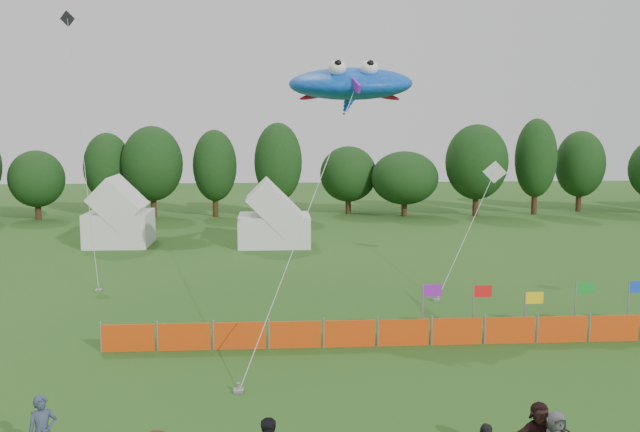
{
  "coord_description": "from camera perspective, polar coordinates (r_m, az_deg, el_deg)",
  "views": [
    {
      "loc": [
        -1.53,
        -16.57,
        8.2
      ],
      "look_at": [
        0.0,
        6.0,
        5.2
      ],
      "focal_mm": 40.0,
      "sensor_mm": 36.0,
      "label": 1
    }
  ],
  "objects": [
    {
      "name": "small_kite_dark",
      "position": [
        42.16,
        -18.79,
        7.96
      ],
      "size": [
        4.29,
        10.4,
        14.8
      ],
      "color": "black",
      "rests_on": "ground"
    },
    {
      "name": "treeline",
      "position": [
        61.71,
        -0.96,
        3.82
      ],
      "size": [
        104.57,
        8.78,
        8.36
      ],
      "color": "#382314",
      "rests_on": "ground"
    },
    {
      "name": "tent_right",
      "position": [
        47.45,
        -3.69,
        -0.33
      ],
      "size": [
        4.79,
        3.83,
        3.38
      ],
      "color": "silver",
      "rests_on": "ground"
    },
    {
      "name": "stingray_kite",
      "position": [
        33.6,
        2.42,
        10.45
      ],
      "size": [
        7.99,
        19.73,
        10.96
      ],
      "color": "blue",
      "rests_on": "ground"
    },
    {
      "name": "barrier_fence",
      "position": [
        26.73,
        6.69,
        -9.24
      ],
      "size": [
        21.9,
        0.06,
        1.0
      ],
      "color": "#D13F0B",
      "rests_on": "ground"
    },
    {
      "name": "small_kite_white",
      "position": [
        38.28,
        12.77,
        1.11
      ],
      "size": [
        5.43,
        6.95,
        6.1
      ],
      "color": "white",
      "rests_on": "ground"
    },
    {
      "name": "tent_left",
      "position": [
        49.36,
        -15.78,
        -0.12
      ],
      "size": [
        4.17,
        4.17,
        3.68
      ],
      "color": "silver",
      "rests_on": "ground"
    },
    {
      "name": "flag_row",
      "position": [
        28.58,
        18.35,
        -6.54
      ],
      "size": [
        10.73,
        0.48,
        2.24
      ],
      "color": "gray",
      "rests_on": "ground"
    }
  ]
}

